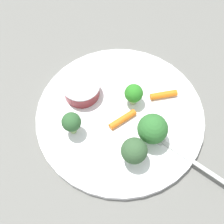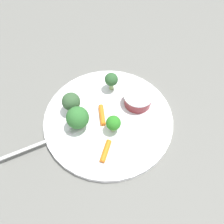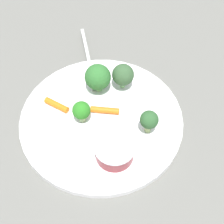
% 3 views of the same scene
% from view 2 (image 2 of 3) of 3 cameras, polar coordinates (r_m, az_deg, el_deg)
% --- Properties ---
extents(ground_plane, '(2.40, 2.40, 0.00)m').
position_cam_2_polar(ground_plane, '(0.54, -0.88, -2.03)').
color(ground_plane, slate).
extents(plate, '(0.29, 0.29, 0.01)m').
position_cam_2_polar(plate, '(0.53, -0.89, -1.68)').
color(plate, white).
rests_on(plate, ground_plane).
extents(sauce_cup, '(0.06, 0.06, 0.03)m').
position_cam_2_polar(sauce_cup, '(0.54, 6.25, 3.12)').
color(sauce_cup, maroon).
rests_on(sauce_cup, plate).
extents(broccoli_floret_0, '(0.03, 0.03, 0.04)m').
position_cam_2_polar(broccoli_floret_0, '(0.49, 0.55, -2.68)').
color(broccoli_floret_0, '#91AC74').
rests_on(broccoli_floret_0, plate).
extents(broccoli_floret_1, '(0.04, 0.04, 0.05)m').
position_cam_2_polar(broccoli_floret_1, '(0.52, -9.82, 2.46)').
color(broccoli_floret_1, '#83C274').
rests_on(broccoli_floret_1, plate).
extents(broccoli_floret_2, '(0.05, 0.05, 0.06)m').
position_cam_2_polar(broccoli_floret_2, '(0.49, -8.18, -1.73)').
color(broccoli_floret_2, '#7EB66C').
rests_on(broccoli_floret_2, plate).
extents(broccoli_floret_3, '(0.03, 0.03, 0.05)m').
position_cam_2_polar(broccoli_floret_3, '(0.55, -0.16, 7.75)').
color(broccoli_floret_3, '#8DAC67').
rests_on(broccoli_floret_3, plate).
extents(carrot_stick_0, '(0.02, 0.05, 0.01)m').
position_cam_2_polar(carrot_stick_0, '(0.52, -2.42, -0.72)').
color(carrot_stick_0, orange).
rests_on(carrot_stick_0, plate).
extents(carrot_stick_1, '(0.04, 0.04, 0.01)m').
position_cam_2_polar(carrot_stick_1, '(0.48, -1.52, -9.35)').
color(carrot_stick_1, orange).
rests_on(carrot_stick_1, plate).
extents(fork, '(0.18, 0.03, 0.00)m').
position_cam_2_polar(fork, '(0.51, -15.99, -6.97)').
color(fork, '#BBBDB8').
rests_on(fork, plate).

